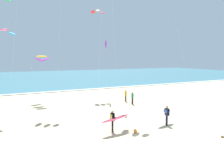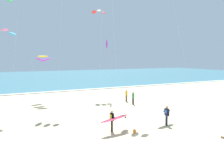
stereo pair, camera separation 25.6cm
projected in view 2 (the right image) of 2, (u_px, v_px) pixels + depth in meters
name	position (u px, v px, depth m)	size (l,w,h in m)	color
ground_plane	(165.00, 146.00, 13.55)	(160.00, 160.00, 0.00)	#D1BA8E
ocean_water	(48.00, 77.00, 63.31)	(160.00, 60.00, 0.08)	teal
shoreline_foam	(72.00, 90.00, 36.46)	(160.00, 0.94, 0.01)	white
surfer_lead	(165.00, 113.00, 17.72)	(2.05, 1.05, 1.71)	black
surfer_trailing	(113.00, 119.00, 15.98)	(2.56, 1.06, 1.71)	black
kite_arc_ivory_low	(99.00, 12.00, 31.38)	(2.25, 2.46, 13.12)	red
kite_arc_golden_close	(43.00, 59.00, 26.98)	(2.56, 3.12, 6.10)	purple
kite_diamond_violet_outer	(107.00, 46.00, 28.43)	(2.29, 3.31, 8.41)	purple
kite_arc_rose_extra	(5.00, 32.00, 19.37)	(3.23, 4.32, 8.52)	#2D99DB
bystander_green_top	(133.00, 98.00, 25.70)	(0.22, 0.50, 1.59)	black
bystander_yellow_top	(126.00, 95.00, 27.39)	(0.22, 0.50, 1.59)	#4C3D2D
beach_ball	(135.00, 131.00, 15.89)	(0.28, 0.28, 0.28)	orange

